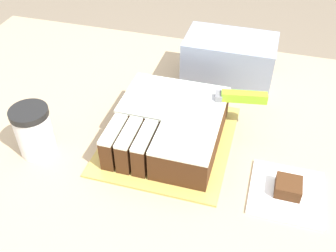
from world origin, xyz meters
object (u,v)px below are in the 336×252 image
object	(u,v)px
cake_board	(168,140)
storage_box	(229,61)
cake	(170,125)
knife	(229,97)
brownie	(288,187)
coffee_cup	(34,131)

from	to	relation	value
cake_board	storage_box	xyz separation A→B (m)	(0.09, 0.29, 0.06)
cake_board	storage_box	size ratio (longest dim) A/B	1.36
cake	knife	world-z (taller)	knife
brownie	cake_board	bearing A→B (deg)	162.65
cake_board	coffee_cup	distance (m)	0.30
brownie	storage_box	bearing A→B (deg)	116.62
cake_board	cake	bearing A→B (deg)	49.36
knife	coffee_cup	bearing A→B (deg)	16.91
cake	storage_box	xyz separation A→B (m)	(0.09, 0.28, 0.02)
cake	brownie	world-z (taller)	cake
coffee_cup	brownie	distance (m)	0.56
coffee_cup	brownie	xyz separation A→B (m)	(0.55, 0.03, -0.04)
coffee_cup	storage_box	xyz separation A→B (m)	(0.37, 0.40, 0.01)
cake_board	brownie	world-z (taller)	brownie
knife	coffee_cup	world-z (taller)	coffee_cup
cake_board	knife	xyz separation A→B (m)	(0.12, 0.08, 0.09)
cake_board	cake	xyz separation A→B (m)	(0.00, 0.00, 0.04)
coffee_cup	brownie	size ratio (longest dim) A/B	2.27
cake_board	coffee_cup	bearing A→B (deg)	-157.63
brownie	storage_box	distance (m)	0.42
coffee_cup	storage_box	world-z (taller)	storage_box
cake_board	brownie	bearing A→B (deg)	-17.35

